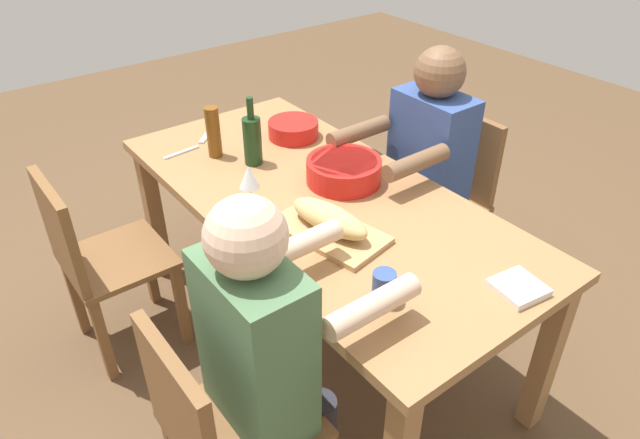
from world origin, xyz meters
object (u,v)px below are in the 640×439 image
object	(u,v)px
bread_loaf	(329,218)
napkin_stack	(518,288)
diner_near_right	(269,346)
serving_bowl_fruit	(344,169)
diner_far_center	(423,163)
serving_bowl_salad	(293,128)
chair_near_left	(96,257)
cutting_board	(329,231)
cup_near_right	(384,287)
chair_far_center	(446,192)
dining_table	(320,214)
wine_bottle	(252,139)
wine_glass	(249,179)
beer_bottle	(213,132)
chair_near_right	(218,428)

from	to	relation	value
bread_loaf	napkin_stack	world-z (taller)	bread_loaf
diner_near_right	serving_bowl_fruit	bearing A→B (deg)	126.99
diner_far_center	serving_bowl_salad	size ratio (longest dim) A/B	5.29
chair_near_left	cutting_board	distance (m)	0.99
cup_near_right	chair_far_center	bearing A→B (deg)	121.45
cup_near_right	chair_near_left	bearing A→B (deg)	-153.85
dining_table	cutting_board	bearing A→B (deg)	-30.20
diner_near_right	bread_loaf	xyz separation A→B (m)	(-0.28, 0.43, 0.11)
wine_bottle	napkin_stack	world-z (taller)	wine_bottle
wine_bottle	cutting_board	bearing A→B (deg)	-6.35
wine_glass	diner_far_center	bearing A→B (deg)	83.10
dining_table	wine_glass	size ratio (longest dim) A/B	10.97
chair_near_left	cup_near_right	bearing A→B (deg)	26.15
cup_near_right	dining_table	bearing A→B (deg)	160.08
wine_glass	napkin_stack	size ratio (longest dim) A/B	1.19
diner_far_center	wine_glass	distance (m)	0.83
cutting_board	wine_bottle	world-z (taller)	wine_bottle
serving_bowl_salad	wine_bottle	distance (m)	0.30
wine_glass	serving_bowl_salad	bearing A→B (deg)	129.61
chair_far_center	serving_bowl_fruit	size ratio (longest dim) A/B	2.87
chair_near_left	chair_far_center	size ratio (longest dim) A/B	1.00
diner_far_center	wine_bottle	xyz separation A→B (m)	(-0.38, -0.62, 0.15)
chair_near_left	chair_far_center	xyz separation A→B (m)	(0.50, 1.49, 0.00)
dining_table	wine_bottle	xyz separation A→B (m)	(-0.38, -0.06, 0.20)
cutting_board	wine_glass	distance (m)	0.36
chair_far_center	beer_bottle	distance (m)	1.11
bread_loaf	beer_bottle	world-z (taller)	beer_bottle
wine_glass	napkin_stack	xyz separation A→B (m)	(0.90, 0.39, -0.10)
chair_far_center	wine_bottle	distance (m)	0.96
chair_near_left	cup_near_right	xyz separation A→B (m)	(1.09, 0.53, 0.31)
diner_near_right	chair_far_center	size ratio (longest dim) A/B	1.41
chair_near_right	diner_far_center	world-z (taller)	diner_far_center
beer_bottle	cup_near_right	distance (m)	1.12
diner_far_center	napkin_stack	distance (m)	0.91
chair_near_left	cutting_board	xyz separation A→B (m)	(0.72, 0.62, 0.27)
dining_table	chair_far_center	xyz separation A→B (m)	(0.00, 0.75, -0.17)
chair_near_right	cutting_board	world-z (taller)	chair_near_right
chair_near_left	serving_bowl_salad	bearing A→B (deg)	88.68
serving_bowl_fruit	wine_glass	size ratio (longest dim) A/B	1.79
chair_far_center	diner_far_center	xyz separation A→B (m)	(-0.00, -0.18, 0.21)
wine_bottle	wine_glass	xyz separation A→B (m)	(0.28, -0.18, 0.01)
napkin_stack	wine_glass	bearing A→B (deg)	-156.61
diner_near_right	wine_glass	xyz separation A→B (m)	(-0.60, 0.32, 0.16)
bread_loaf	beer_bottle	distance (m)	0.75
chair_near_left	serving_bowl_fruit	xyz separation A→B (m)	(0.47, 0.89, 0.31)
cup_near_right	napkin_stack	size ratio (longest dim) A/B	0.74
dining_table	serving_bowl_fruit	world-z (taller)	serving_bowl_fruit
chair_near_left	wine_bottle	size ratio (longest dim) A/B	2.93
diner_far_center	cup_near_right	bearing A→B (deg)	-52.89
chair_far_center	bread_loaf	distance (m)	0.96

